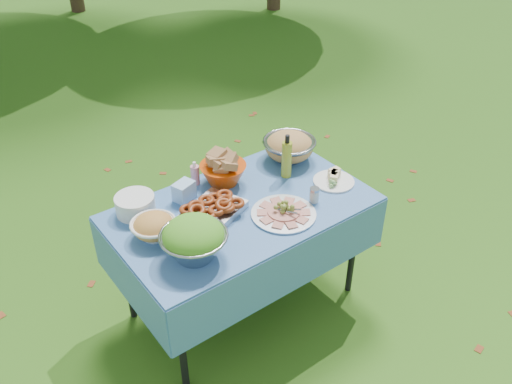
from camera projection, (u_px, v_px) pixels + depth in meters
ground at (244, 302)px, 3.49m from camera, size 80.00×80.00×0.00m
picnic_table at (243, 257)px, 3.28m from camera, size 1.46×0.86×0.76m
salad_bowl at (194, 239)px, 2.65m from camera, size 0.35×0.35×0.22m
pasta_bowl_white at (154, 226)px, 2.81m from camera, size 0.26×0.26×0.13m
plate_stack at (135, 205)px, 2.99m from camera, size 0.28×0.28×0.11m
wipes_box at (184, 191)px, 3.09m from camera, size 0.14×0.12×0.11m
sanitizer_bottle at (195, 173)px, 3.21m from camera, size 0.06×0.06×0.15m
bread_bowl at (223, 169)px, 3.22m from camera, size 0.34×0.34×0.19m
pasta_bowl_steel at (289, 146)px, 3.45m from camera, size 0.38×0.38×0.18m
fried_tray at (212, 210)px, 2.97m from camera, size 0.43×0.37×0.09m
charcuterie_platter at (284, 209)px, 2.98m from camera, size 0.41×0.41×0.08m
oil_bottle at (287, 156)px, 3.25m from camera, size 0.07×0.07×0.28m
cheese_plate at (334, 177)px, 3.25m from camera, size 0.32×0.32×0.07m
shaker at (314, 195)px, 3.08m from camera, size 0.07×0.07×0.09m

